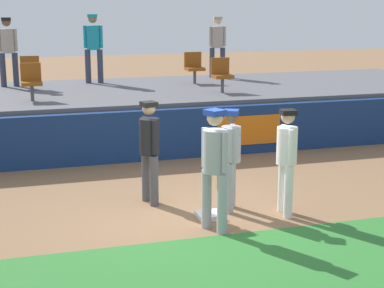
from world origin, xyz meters
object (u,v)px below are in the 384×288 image
at_px(player_coach_visitor, 214,162).
at_px(seat_back_left, 30,71).
at_px(seat_back_right, 194,66).
at_px(spectator_hooded, 93,43).
at_px(spectator_casual, 8,47).
at_px(spectator_capped, 217,42).
at_px(first_base, 210,215).
at_px(seat_front_right, 222,73).
at_px(player_fielder_home, 287,155).
at_px(player_runner_visitor, 231,153).
at_px(seat_front_left, 31,80).
at_px(player_umpire, 149,145).

bearing_deg(player_coach_visitor, seat_back_left, 170.71).
xyz_separation_m(seat_back_right, seat_back_left, (-4.30, -0.00, -0.00)).
height_order(spectator_hooded, spectator_casual, spectator_hooded).
distance_m(spectator_capped, spectator_casual, 5.85).
bearing_deg(spectator_hooded, seat_back_left, 38.15).
distance_m(first_base, seat_front_right, 5.95).
distance_m(seat_back_right, seat_back_left, 4.30).
height_order(seat_back_left, spectator_casual, spectator_casual).
height_order(player_fielder_home, seat_front_right, seat_front_right).
bearing_deg(seat_back_left, player_runner_visitor, -67.37).
distance_m(player_fielder_home, seat_back_right, 7.38).
bearing_deg(player_coach_visitor, seat_back_right, 139.48).
xyz_separation_m(player_coach_visitor, spectator_casual, (-2.81, 8.45, 1.15)).
relative_size(player_fielder_home, seat_back_left, 2.07).
distance_m(player_runner_visitor, seat_front_right, 5.36).
xyz_separation_m(player_runner_visitor, seat_back_right, (1.44, 6.87, 0.69)).
bearing_deg(seat_front_right, first_base, -110.95).
relative_size(first_base, seat_front_left, 0.48).
height_order(player_coach_visitor, player_umpire, player_coach_visitor).
relative_size(spectator_hooded, spectator_capped, 1.05).
distance_m(player_fielder_home, spectator_hooded, 8.48).
distance_m(first_base, spectator_capped, 8.99).
xyz_separation_m(player_fielder_home, seat_back_right, (0.65, 7.32, 0.67)).
height_order(player_runner_visitor, seat_back_right, seat_back_right).
height_order(first_base, seat_back_left, seat_back_left).
height_order(first_base, seat_front_left, seat_front_left).
height_order(player_coach_visitor, seat_back_left, seat_back_left).
xyz_separation_m(first_base, seat_front_right, (2.05, 5.34, 1.63)).
distance_m(player_runner_visitor, seat_front_left, 5.89).
xyz_separation_m(player_fielder_home, spectator_casual, (-4.15, 8.08, 1.23)).
height_order(player_runner_visitor, spectator_hooded, spectator_hooded).
xyz_separation_m(player_fielder_home, player_coach_visitor, (-1.35, -0.37, 0.08)).
height_order(seat_back_right, seat_front_left, same).
bearing_deg(player_fielder_home, seat_back_left, -146.73).
bearing_deg(seat_back_right, player_runner_visitor, -101.80).
xyz_separation_m(player_runner_visitor, spectator_hooded, (-1.15, 7.71, 1.29)).
height_order(player_runner_visitor, spectator_capped, spectator_capped).
relative_size(first_base, seat_back_left, 0.48).
bearing_deg(player_runner_visitor, first_base, -31.06).
distance_m(seat_front_left, spectator_casual, 2.66).
xyz_separation_m(player_coach_visitor, seat_back_right, (1.99, 7.69, 0.59)).
distance_m(spectator_hooded, spectator_casual, 2.22).
bearing_deg(player_runner_visitor, spectator_capped, -169.77).
xyz_separation_m(first_base, seat_back_right, (1.88, 7.14, 1.63)).
distance_m(player_runner_visitor, seat_back_left, 7.48).
bearing_deg(seat_front_left, first_base, -65.21).
relative_size(spectator_hooded, spectator_casual, 1.04).
bearing_deg(seat_back_left, spectator_capped, 11.44).
xyz_separation_m(player_runner_visitor, seat_back_left, (-2.86, 6.87, 0.69)).
height_order(first_base, player_coach_visitor, player_coach_visitor).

